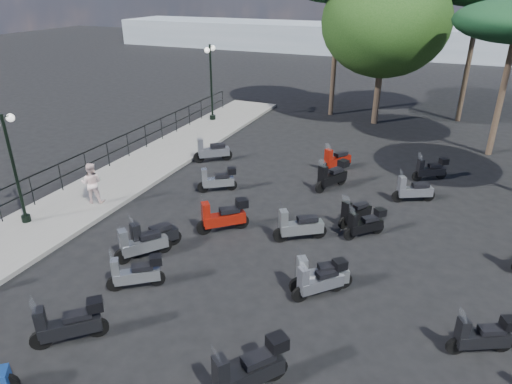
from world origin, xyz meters
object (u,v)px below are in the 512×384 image
at_px(scooter_4, 218,180).
at_px(scooter_22, 355,213).
at_px(scooter_15, 365,224).
at_px(scooter_16, 299,227).
at_px(scooter_10, 223,217).
at_px(scooter_11, 336,160).
at_px(scooter_14, 320,276).
at_px(scooter_21, 320,281).
at_px(scooter_23, 430,170).
at_px(scooter_20, 249,371).
at_px(lamp_post_1, 13,163).
at_px(scooter_9, 153,237).
at_px(scooter_26, 482,336).
at_px(scooter_3, 141,244).
at_px(broadleaf_tree, 385,22).
at_px(scooter_29, 413,191).
at_px(scooter_2, 69,324).
at_px(scooter_17, 332,176).
at_px(lamp_post_2, 211,78).
at_px(scooter_8, 136,273).
at_px(scooter_5, 212,151).
at_px(pedestrian_far, 92,183).

height_order(scooter_4, scooter_22, scooter_4).
bearing_deg(scooter_15, scooter_16, 73.30).
xyz_separation_m(scooter_10, scooter_15, (4.32, 1.44, -0.09)).
xyz_separation_m(scooter_11, scooter_15, (2.24, -5.25, -0.01)).
distance_m(scooter_14, scooter_15, 3.36).
height_order(scooter_21, scooter_23, scooter_21).
xyz_separation_m(scooter_16, scooter_20, (0.93, -6.00, 0.07)).
distance_m(lamp_post_1, scooter_9, 5.19).
bearing_deg(scooter_26, scooter_16, 32.68).
distance_m(scooter_3, scooter_20, 5.81).
bearing_deg(scooter_14, scooter_3, 61.60).
bearing_deg(scooter_23, scooter_22, 123.84).
xyz_separation_m(lamp_post_1, broadleaf_tree, (8.65, 16.93, 3.25)).
relative_size(scooter_23, scooter_29, 0.89).
distance_m(scooter_2, scooter_22, 9.34).
relative_size(lamp_post_1, scooter_29, 2.47).
bearing_deg(scooter_11, scooter_23, -140.77).
height_order(scooter_4, broadleaf_tree, broadleaf_tree).
relative_size(scooter_14, scooter_15, 1.26).
xyz_separation_m(scooter_9, scooter_26, (9.04, -0.70, -0.03)).
xyz_separation_m(scooter_3, scooter_29, (6.94, 7.12, -0.03)).
bearing_deg(scooter_3, scooter_4, -50.91).
distance_m(scooter_10, scooter_29, 7.22).
distance_m(lamp_post_1, scooter_4, 7.03).
relative_size(scooter_9, scooter_11, 1.07).
xyz_separation_m(scooter_17, scooter_21, (1.43, -6.79, -0.05)).
distance_m(scooter_14, scooter_29, 6.81).
relative_size(lamp_post_2, scooter_23, 3.17).
bearing_deg(scooter_8, scooter_20, -151.54).
bearing_deg(scooter_8, scooter_17, -56.93).
relative_size(scooter_5, scooter_16, 0.98).
distance_m(scooter_9, scooter_29, 9.57).
xyz_separation_m(lamp_post_2, scooter_23, (12.29, -4.14, -2.10)).
bearing_deg(scooter_20, scooter_15, -60.46).
bearing_deg(scooter_22, scooter_9, 68.34).
height_order(scooter_26, scooter_29, scooter_29).
distance_m(scooter_2, scooter_17, 11.12).
relative_size(pedestrian_far, scooter_17, 0.95).
bearing_deg(scooter_21, scooter_15, -54.47).
bearing_deg(scooter_4, scooter_15, -136.30).
distance_m(scooter_21, scooter_29, 6.99).
xyz_separation_m(scooter_2, scooter_23, (6.81, 13.02, -0.06)).
relative_size(pedestrian_far, scooter_15, 1.27).
bearing_deg(scooter_17, scooter_3, 88.58).
height_order(scooter_4, scooter_14, scooter_14).
xyz_separation_m(scooter_10, scooter_20, (3.37, -5.60, 0.02)).
distance_m(lamp_post_2, scooter_4, 10.00).
bearing_deg(scooter_20, scooter_23, -64.05).
xyz_separation_m(scooter_9, scooter_16, (3.84, 2.35, -0.00)).
bearing_deg(scooter_2, scooter_3, -33.13).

